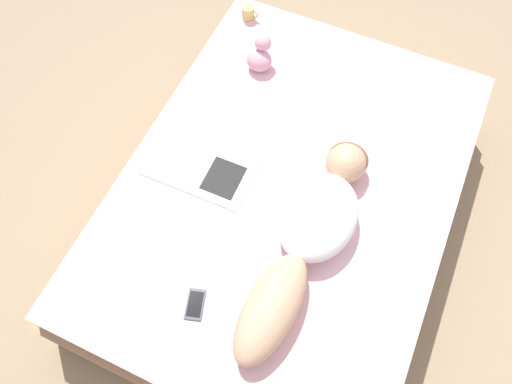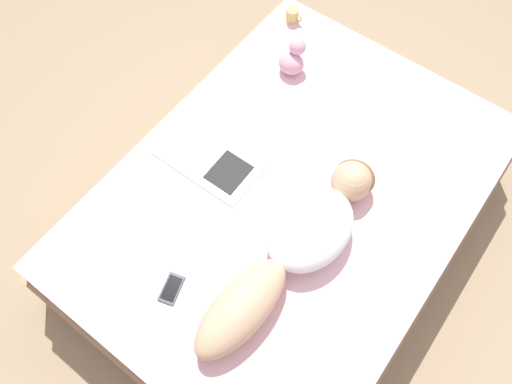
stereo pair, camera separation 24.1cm
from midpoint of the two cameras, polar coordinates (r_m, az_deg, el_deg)
name	(u,v)px [view 1 (the left image)]	position (r m, az deg, el deg)	size (l,w,h in m)	color
ground_plane	(283,226)	(2.97, 0.83, -4.17)	(12.00, 12.00, 0.00)	#9E8466
bed	(286,207)	(2.73, 0.91, -2.00)	(1.66, 2.26, 0.54)	tan
person	(309,234)	(2.27, 3.13, -5.10)	(0.38, 1.20, 0.20)	tan
open_magazine	(200,169)	(2.55, -9.07, 2.31)	(0.55, 0.29, 0.01)	white
coffee_mug	(248,12)	(3.16, -3.20, 19.64)	(0.11, 0.07, 0.08)	tan
cell_phone	(195,304)	(2.29, -10.03, -12.84)	(0.11, 0.16, 0.01)	#333842
plush_toy	(260,56)	(2.86, -2.00, 15.09)	(0.14, 0.16, 0.19)	#DB9EB2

